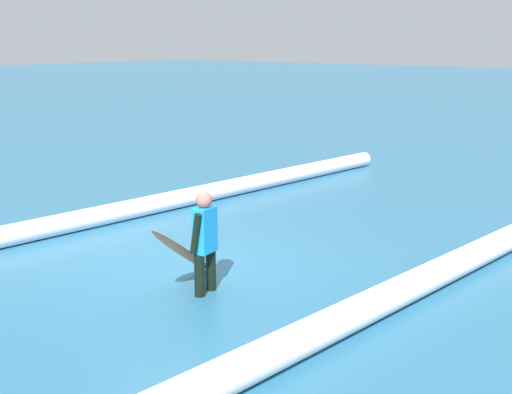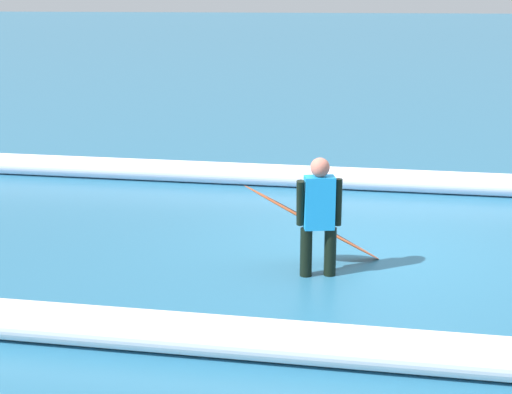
% 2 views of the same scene
% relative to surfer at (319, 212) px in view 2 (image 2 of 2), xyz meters
% --- Properties ---
extents(ground_plane, '(158.75, 158.75, 0.00)m').
position_rel_surfer_xyz_m(ground_plane, '(-0.70, -0.99, -0.77)').
color(ground_plane, '#276487').
extents(surfer, '(0.51, 0.26, 1.40)m').
position_rel_surfer_xyz_m(surfer, '(0.00, 0.00, 0.00)').
color(surfer, black).
rests_on(surfer, ground_plane).
extents(surfboard, '(1.71, 0.84, 1.07)m').
position_rel_surfer_xyz_m(surfboard, '(0.06, -0.34, -0.25)').
color(surfboard, '#E55926').
rests_on(surfboard, ground_plane).
extents(wave_crest_foreground, '(15.91, 1.45, 0.37)m').
position_rel_surfer_xyz_m(wave_crest_foreground, '(-1.94, -3.85, -0.59)').
color(wave_crest_foreground, white).
rests_on(wave_crest_foreground, ground_plane).
extents(wave_crest_midground, '(19.85, 1.75, 0.39)m').
position_rel_surfer_xyz_m(wave_crest_midground, '(0.26, 2.15, -0.58)').
color(wave_crest_midground, white).
rests_on(wave_crest_midground, ground_plane).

